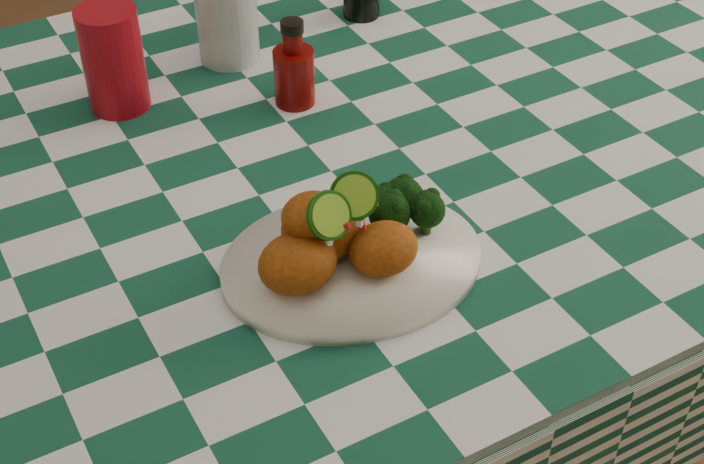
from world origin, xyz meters
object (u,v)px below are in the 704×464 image
dining_table (315,347)px  mason_jar (227,18)px  fried_chicken_pile (342,224)px  plate (352,263)px  wooden_chair_right (301,67)px  ketchup_bottle (294,63)px  red_tumbler (113,59)px

dining_table → mason_jar: 0.53m
fried_chicken_pile → dining_table: bearing=71.7°
dining_table → mason_jar: bearing=89.3°
plate → wooden_chair_right: 1.06m
plate → ketchup_bottle: (0.10, 0.34, 0.05)m
dining_table → fried_chicken_pile: fried_chicken_pile is taller
red_tumbler → wooden_chair_right: red_tumbler is taller
fried_chicken_pile → red_tumbler: (-0.10, 0.46, 0.00)m
dining_table → mason_jar: (0.00, 0.26, 0.46)m
ketchup_bottle → fried_chicken_pile: bearing=-108.2°
plate → mason_jar: mason_jar is taller
plate → mason_jar: 0.51m
ketchup_bottle → wooden_chair_right: bearing=63.4°
plate → mason_jar: (0.07, 0.50, 0.06)m
dining_table → wooden_chair_right: wooden_chair_right is taller
fried_chicken_pile → mason_jar: size_ratio=1.28×
mason_jar → wooden_chair_right: 0.66m
dining_table → wooden_chair_right: (0.32, 0.68, 0.06)m
fried_chicken_pile → ketchup_bottle: ketchup_bottle is taller
ketchup_bottle → mason_jar: bearing=100.9°
fried_chicken_pile → ketchup_bottle: size_ratio=1.32×
fried_chicken_pile → wooden_chair_right: fried_chicken_pile is taller
fried_chicken_pile → red_tumbler: size_ratio=1.13×
dining_table → wooden_chair_right: bearing=64.6°
ketchup_bottle → plate: bearing=-106.3°
mason_jar → wooden_chair_right: size_ratio=0.14×
plate → ketchup_bottle: size_ratio=2.39×
ketchup_bottle → mason_jar: (-0.03, 0.16, 0.00)m
red_tumbler → wooden_chair_right: bearing=42.6°
dining_table → fried_chicken_pile: 0.53m
fried_chicken_pile → wooden_chair_right: size_ratio=0.18×
dining_table → mason_jar: size_ratio=12.77×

